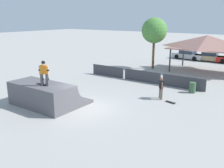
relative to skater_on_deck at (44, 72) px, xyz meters
name	(u,v)px	position (x,y,z in m)	size (l,w,h in m)	color
ground_plane	(85,108)	(1.91, 1.68, -2.54)	(160.00, 160.00, 0.00)	#A3A09B
quarter_pipe_ramp	(45,95)	(-0.67, 0.50, -1.82)	(4.69, 3.64, 1.59)	#565459
skater_on_deck	(44,72)	(0.00, 0.00, 0.00)	(0.68, 0.48, 1.64)	#4C4C51
skateboard_on_deck	(42,84)	(-0.34, 0.08, -0.89)	(0.84, 0.36, 0.09)	silver
bystander_walking	(161,87)	(5.25, 6.31, -1.64)	(0.48, 0.58, 1.63)	#6B6051
skateboard_on_ground	(171,102)	(6.24, 5.89, -2.48)	(0.81, 0.37, 0.09)	silver
barrier_fence	(142,76)	(1.66, 10.05, -2.01)	(11.67, 0.12, 1.05)	#3D3D42
pavilion_shelter	(207,42)	(5.20, 17.88, 0.69)	(7.55, 4.95, 3.98)	#2D2D33
tree_far_back	(154,31)	(-0.23, 16.18, 1.83)	(2.88, 2.88, 5.84)	brown
trash_bin	(192,88)	(6.66, 9.22, -2.11)	(0.52, 0.52, 0.85)	#385B3D
parked_car_silver	(188,55)	(0.91, 25.13, -1.94)	(4.68, 2.36, 1.27)	#A8AAAF
parked_car_tan	(210,57)	(3.98, 25.11, -1.94)	(4.24, 1.85, 1.27)	tan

